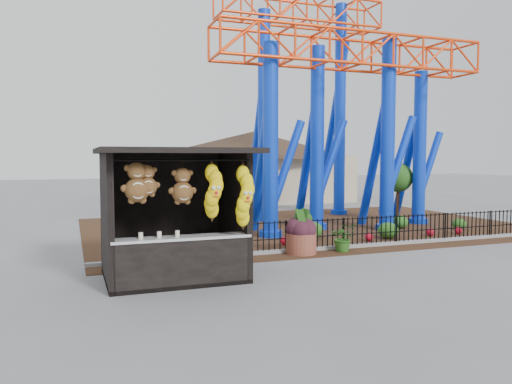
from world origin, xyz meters
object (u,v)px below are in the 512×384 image
object	(u,v)px
roller_coaster	(330,74)
potted_plant	(343,238)
prize_booth	(175,215)
terracotta_planter	(301,244)

from	to	relation	value
roller_coaster	potted_plant	bearing A→B (deg)	-114.50
prize_booth	potted_plant	bearing A→B (deg)	16.86
prize_booth	roller_coaster	xyz separation A→B (m)	(8.11, 7.34, 4.90)
prize_booth	potted_plant	size ratio (longest dim) A/B	3.94
roller_coaster	terracotta_planter	xyz separation A→B (m)	(-3.96, -5.53, -6.12)
prize_booth	terracotta_planter	world-z (taller)	prize_booth
potted_plant	roller_coaster	bearing A→B (deg)	87.15
prize_booth	terracotta_planter	bearing A→B (deg)	23.53
terracotta_planter	roller_coaster	bearing A→B (deg)	54.39
terracotta_planter	potted_plant	world-z (taller)	potted_plant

